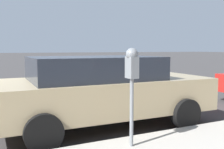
% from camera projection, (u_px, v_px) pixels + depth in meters
% --- Properties ---
extents(ground_plane, '(220.00, 220.00, 0.00)m').
position_uv_depth(ground_plane, '(59.00, 118.00, 6.30)').
color(ground_plane, '#3D3A3A').
extents(parking_meter, '(0.21, 0.19, 1.55)m').
position_uv_depth(parking_meter, '(132.00, 72.00, 4.04)').
color(parking_meter, gray).
rests_on(parking_meter, sidewalk).
extents(car_tan, '(2.21, 4.71, 1.50)m').
position_uv_depth(car_tan, '(101.00, 89.00, 5.61)').
color(car_tan, tan).
rests_on(car_tan, ground_plane).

